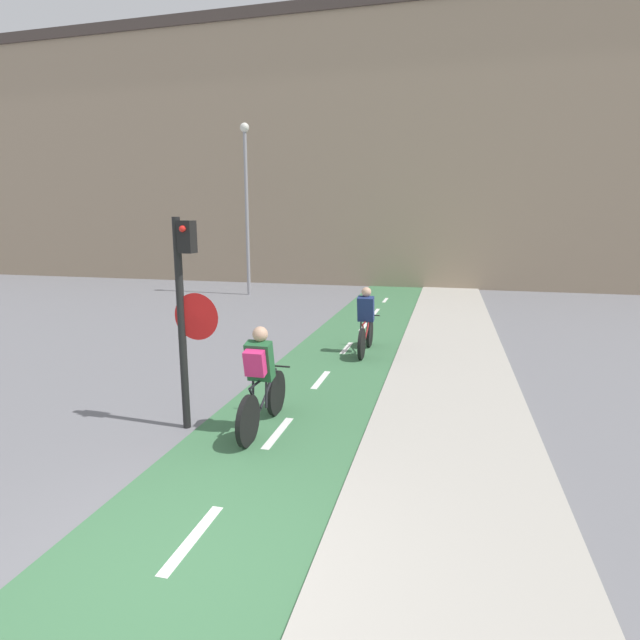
{
  "coord_description": "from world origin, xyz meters",
  "views": [
    {
      "loc": [
        2.24,
        -3.33,
        3.01
      ],
      "look_at": [
        0.0,
        5.43,
        1.2
      ],
      "focal_mm": 28.0,
      "sensor_mm": 36.0,
      "label": 1
    }
  ],
  "objects_px": {
    "traffic_light_pole": "(186,301)",
    "cyclist_near": "(261,383)",
    "street_lamp_far": "(246,192)",
    "cyclist_far": "(366,325)"
  },
  "relations": [
    {
      "from": "street_lamp_far",
      "to": "cyclist_near",
      "type": "distance_m",
      "value": 14.17
    },
    {
      "from": "street_lamp_far",
      "to": "cyclist_far",
      "type": "distance_m",
      "value": 10.69
    },
    {
      "from": "traffic_light_pole",
      "to": "street_lamp_far",
      "type": "height_order",
      "value": "street_lamp_far"
    },
    {
      "from": "cyclist_far",
      "to": "traffic_light_pole",
      "type": "bearing_deg",
      "value": -110.56
    },
    {
      "from": "street_lamp_far",
      "to": "cyclist_near",
      "type": "bearing_deg",
      "value": -66.94
    },
    {
      "from": "cyclist_near",
      "to": "street_lamp_far",
      "type": "bearing_deg",
      "value": 113.06
    },
    {
      "from": "traffic_light_pole",
      "to": "cyclist_far",
      "type": "xyz_separation_m",
      "value": [
        1.8,
        4.8,
        -1.22
      ]
    },
    {
      "from": "traffic_light_pole",
      "to": "cyclist_near",
      "type": "distance_m",
      "value": 1.57
    },
    {
      "from": "traffic_light_pole",
      "to": "cyclist_near",
      "type": "height_order",
      "value": "traffic_light_pole"
    },
    {
      "from": "traffic_light_pole",
      "to": "street_lamp_far",
      "type": "distance_m",
      "value": 13.73
    }
  ]
}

